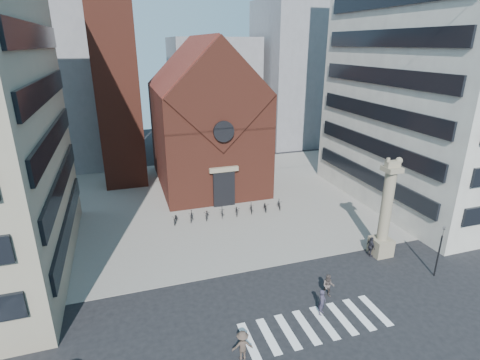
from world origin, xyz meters
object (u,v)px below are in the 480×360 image
(lion_column, at_px, (385,218))
(pedestrian_1, at_px, (328,286))
(traffic_light, at_px, (439,250))
(pedestrian_2, at_px, (371,247))
(scooter_0, at_px, (175,219))
(pedestrian_0, at_px, (322,302))

(lion_column, xyz_separation_m, pedestrian_1, (-7.24, -3.66, -2.58))
(traffic_light, height_order, pedestrian_2, traffic_light)
(pedestrian_1, xyz_separation_m, pedestrian_2, (6.23, 3.66, 0.01))
(traffic_light, xyz_separation_m, pedestrian_2, (-3.00, 4.00, -1.40))
(scooter_0, bearing_deg, traffic_light, -25.36)
(pedestrian_1, bearing_deg, traffic_light, 27.56)
(lion_column, distance_m, pedestrian_2, 2.76)
(pedestrian_1, bearing_deg, scooter_0, 149.58)
(pedestrian_0, height_order, scooter_0, pedestrian_0)
(pedestrian_0, distance_m, scooter_0, 17.93)
(lion_column, distance_m, pedestrian_1, 8.51)
(lion_column, relative_size, pedestrian_0, 4.68)
(pedestrian_1, xyz_separation_m, scooter_0, (-8.57, 14.90, -0.37))
(lion_column, bearing_deg, pedestrian_2, 180.00)
(lion_column, bearing_deg, pedestrian_1, -153.17)
(scooter_0, bearing_deg, pedestrian_1, -44.88)
(pedestrian_2, xyz_separation_m, scooter_0, (-14.80, 11.24, -0.38))
(lion_column, xyz_separation_m, pedestrian_0, (-8.58, -5.16, -2.53))
(lion_column, height_order, traffic_light, lion_column)
(lion_column, relative_size, pedestrian_2, 4.86)
(pedestrian_1, bearing_deg, pedestrian_2, 60.11)
(pedestrian_1, height_order, scooter_0, pedestrian_1)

